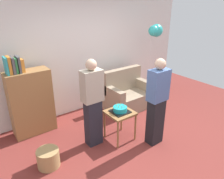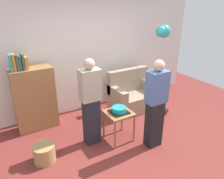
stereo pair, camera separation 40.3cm
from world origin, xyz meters
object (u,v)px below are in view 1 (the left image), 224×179
object	(u,v)px
handbag	(159,108)
balloon_bunch	(155,31)
couch	(127,95)
person_holding_cake	(157,102)
birthday_cake	(120,109)
side_table	(120,116)
bookshelf	(31,101)
person_blowing_candles	(93,103)
wicker_basket	(48,158)

from	to	relation	value
handbag	balloon_bunch	xyz separation A→B (m)	(0.26, 0.54, 1.74)
couch	person_holding_cake	world-z (taller)	person_holding_cake
birthday_cake	balloon_bunch	world-z (taller)	balloon_bunch
side_table	person_holding_cake	distance (m)	0.74
handbag	person_holding_cake	bearing A→B (deg)	-142.50
handbag	couch	bearing A→B (deg)	125.03
birthday_cake	balloon_bunch	bearing A→B (deg)	25.76
couch	handbag	distance (m)	0.83
couch	bookshelf	size ratio (longest dim) A/B	0.68
person_blowing_candles	wicker_basket	distance (m)	1.15
person_holding_cake	person_blowing_candles	bearing A→B (deg)	-42.35
person_holding_cake	birthday_cake	bearing A→B (deg)	-53.93
birthday_cake	person_blowing_candles	size ratio (longest dim) A/B	0.20
wicker_basket	handbag	bearing A→B (deg)	3.76
wicker_basket	handbag	size ratio (longest dim) A/B	1.29
couch	side_table	bearing A→B (deg)	-136.42
birthday_cake	person_holding_cake	world-z (taller)	person_holding_cake
person_blowing_candles	balloon_bunch	distance (m)	2.48
couch	person_holding_cake	distance (m)	1.58
side_table	balloon_bunch	distance (m)	2.31
couch	handbag	xyz separation A→B (m)	(0.46, -0.65, -0.24)
side_table	person_holding_cake	bearing A→B (deg)	-46.31
birthday_cake	person_holding_cake	size ratio (longest dim) A/B	0.20
birthday_cake	balloon_bunch	xyz separation A→B (m)	(1.69, 0.82, 1.21)
person_holding_cake	balloon_bunch	xyz separation A→B (m)	(1.24, 1.29, 1.01)
side_table	handbag	world-z (taller)	side_table
side_table	person_holding_cake	size ratio (longest dim) A/B	0.36
birthday_cake	wicker_basket	bearing A→B (deg)	176.24
person_blowing_candles	wicker_basket	xyz separation A→B (m)	(-0.92, -0.08, -0.68)
couch	birthday_cake	distance (m)	1.38
balloon_bunch	person_blowing_candles	bearing A→B (deg)	-163.52
bookshelf	side_table	bearing A→B (deg)	-44.40
couch	bookshelf	xyz separation A→B (m)	(-2.23, 0.30, 0.34)
birthday_cake	person_holding_cake	xyz separation A→B (m)	(0.45, -0.47, 0.20)
bookshelf	handbag	bearing A→B (deg)	-19.43
bookshelf	person_blowing_candles	distance (m)	1.31
bookshelf	person_blowing_candles	xyz separation A→B (m)	(0.77, -1.05, 0.15)
bookshelf	person_holding_cake	world-z (taller)	person_holding_cake
bookshelf	balloon_bunch	size ratio (longest dim) A/B	0.81
person_blowing_candles	person_holding_cake	bearing A→B (deg)	-14.76
side_table	balloon_bunch	xyz separation A→B (m)	(1.69, 0.82, 1.35)
couch	wicker_basket	distance (m)	2.53
bookshelf	person_holding_cake	bearing A→B (deg)	-44.92
person_blowing_candles	handbag	world-z (taller)	person_blowing_candles
birthday_cake	person_blowing_candles	distance (m)	0.55
person_holding_cake	balloon_bunch	size ratio (longest dim) A/B	0.82
bookshelf	balloon_bunch	distance (m)	3.19
side_table	person_blowing_candles	bearing A→B (deg)	160.17
person_blowing_candles	handbag	distance (m)	2.05
bookshelf	side_table	size ratio (longest dim) A/B	2.76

